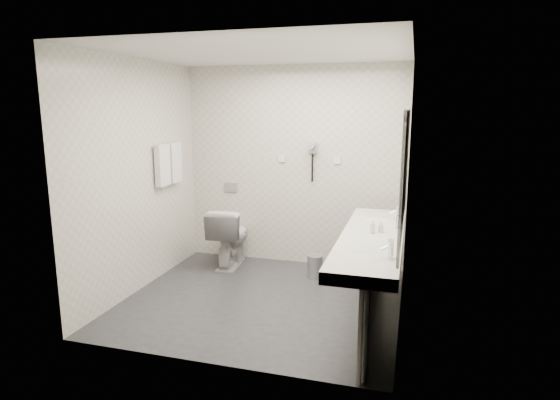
% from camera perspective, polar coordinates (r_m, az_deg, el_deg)
% --- Properties ---
extents(floor, '(2.80, 2.80, 0.00)m').
position_cam_1_polar(floor, '(5.02, -2.17, -12.07)').
color(floor, '#25262A').
rests_on(floor, ground).
extents(ceiling, '(2.80, 2.80, 0.00)m').
position_cam_1_polar(ceiling, '(4.64, -2.41, 17.59)').
color(ceiling, silver).
rests_on(ceiling, wall_back).
extents(wall_back, '(2.80, 0.00, 2.80)m').
position_cam_1_polar(wall_back, '(5.90, 1.69, 4.08)').
color(wall_back, beige).
rests_on(wall_back, floor).
extents(wall_front, '(2.80, 0.00, 2.80)m').
position_cam_1_polar(wall_front, '(3.48, -9.01, -1.13)').
color(wall_front, beige).
rests_on(wall_front, floor).
extents(wall_left, '(0.00, 2.60, 2.60)m').
position_cam_1_polar(wall_left, '(5.27, -16.90, 2.74)').
color(wall_left, beige).
rests_on(wall_left, floor).
extents(wall_right, '(0.00, 2.60, 2.60)m').
position_cam_1_polar(wall_right, '(4.44, 15.16, 1.30)').
color(wall_right, beige).
rests_on(wall_right, floor).
extents(vanity_counter, '(0.55, 2.20, 0.10)m').
position_cam_1_polar(vanity_counter, '(4.35, 11.17, -4.79)').
color(vanity_counter, silver).
rests_on(vanity_counter, floor).
extents(vanity_panel, '(0.03, 2.15, 0.75)m').
position_cam_1_polar(vanity_panel, '(4.49, 11.28, -10.04)').
color(vanity_panel, gray).
rests_on(vanity_panel, floor).
extents(vanity_post_near, '(0.06, 0.06, 0.75)m').
position_cam_1_polar(vanity_post_near, '(3.54, 10.27, -16.07)').
color(vanity_post_near, silver).
rests_on(vanity_post_near, floor).
extents(vanity_post_far, '(0.06, 0.06, 0.75)m').
position_cam_1_polar(vanity_post_far, '(5.47, 12.55, -6.17)').
color(vanity_post_far, silver).
rests_on(vanity_post_far, floor).
extents(mirror, '(0.02, 2.20, 1.05)m').
position_cam_1_polar(mirror, '(4.21, 15.04, 3.54)').
color(mirror, '#B2BCC6').
rests_on(mirror, wall_right).
extents(basin_near, '(0.40, 0.31, 0.05)m').
position_cam_1_polar(basin_near, '(3.72, 10.30, -6.97)').
color(basin_near, silver).
rests_on(basin_near, vanity_counter).
extents(basin_far, '(0.40, 0.31, 0.05)m').
position_cam_1_polar(basin_far, '(4.97, 11.85, -2.39)').
color(basin_far, silver).
rests_on(basin_far, vanity_counter).
extents(faucet_near, '(0.04, 0.04, 0.15)m').
position_cam_1_polar(faucet_near, '(3.68, 13.38, -5.82)').
color(faucet_near, silver).
rests_on(faucet_near, vanity_counter).
extents(faucet_far, '(0.04, 0.04, 0.15)m').
position_cam_1_polar(faucet_far, '(4.94, 14.14, -1.50)').
color(faucet_far, silver).
rests_on(faucet_far, vanity_counter).
extents(soap_bottle_a, '(0.05, 0.05, 0.11)m').
position_cam_1_polar(soap_bottle_a, '(4.43, 12.22, -3.17)').
color(soap_bottle_a, white).
rests_on(soap_bottle_a, vanity_counter).
extents(soap_bottle_c, '(0.06, 0.06, 0.13)m').
position_cam_1_polar(soap_bottle_c, '(4.37, 11.24, -3.20)').
color(soap_bottle_c, white).
rests_on(soap_bottle_c, vanity_counter).
extents(glass_left, '(0.07, 0.07, 0.12)m').
position_cam_1_polar(glass_left, '(4.62, 14.39, -2.61)').
color(glass_left, silver).
rests_on(glass_left, vanity_counter).
extents(toilet, '(0.48, 0.78, 0.76)m').
position_cam_1_polar(toilet, '(5.97, -6.18, -4.44)').
color(toilet, silver).
rests_on(toilet, floor).
extents(flush_plate, '(0.18, 0.02, 0.12)m').
position_cam_1_polar(flush_plate, '(6.20, -6.00, 1.57)').
color(flush_plate, '#B2B5BA').
rests_on(flush_plate, wall_back).
extents(pedal_bin, '(0.19, 0.19, 0.26)m').
position_cam_1_polar(pedal_bin, '(5.59, 4.31, -8.18)').
color(pedal_bin, '#B2B5BA').
rests_on(pedal_bin, floor).
extents(bin_lid, '(0.19, 0.19, 0.02)m').
position_cam_1_polar(bin_lid, '(5.54, 4.33, -6.83)').
color(bin_lid, '#B2B5BA').
rests_on(bin_lid, pedal_bin).
extents(towel_rail, '(0.02, 0.62, 0.02)m').
position_cam_1_polar(towel_rail, '(5.68, -13.64, 6.53)').
color(towel_rail, silver).
rests_on(towel_rail, wall_left).
extents(towel_near, '(0.07, 0.24, 0.48)m').
position_cam_1_polar(towel_near, '(5.58, -14.15, 4.15)').
color(towel_near, silver).
rests_on(towel_near, towel_rail).
extents(towel_far, '(0.07, 0.24, 0.48)m').
position_cam_1_polar(towel_far, '(5.82, -12.77, 4.50)').
color(towel_far, silver).
rests_on(towel_far, towel_rail).
extents(dryer_cradle, '(0.10, 0.04, 0.14)m').
position_cam_1_polar(dryer_cradle, '(5.79, 4.04, 6.41)').
color(dryer_cradle, gray).
rests_on(dryer_cradle, wall_back).
extents(dryer_barrel, '(0.08, 0.14, 0.08)m').
position_cam_1_polar(dryer_barrel, '(5.72, 3.90, 6.65)').
color(dryer_barrel, gray).
rests_on(dryer_barrel, dryer_cradle).
extents(dryer_cord, '(0.02, 0.02, 0.35)m').
position_cam_1_polar(dryer_cord, '(5.80, 3.97, 3.94)').
color(dryer_cord, black).
rests_on(dryer_cord, dryer_cradle).
extents(switch_plate_a, '(0.09, 0.02, 0.09)m').
position_cam_1_polar(switch_plate_a, '(5.92, 0.25, 5.08)').
color(switch_plate_a, silver).
rests_on(switch_plate_a, wall_back).
extents(switch_plate_b, '(0.09, 0.02, 0.09)m').
position_cam_1_polar(switch_plate_b, '(5.77, 6.98, 4.84)').
color(switch_plate_b, silver).
rests_on(switch_plate_b, wall_back).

